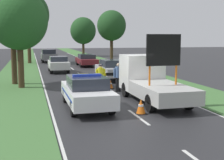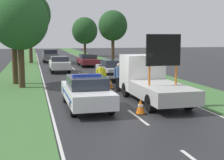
{
  "view_description": "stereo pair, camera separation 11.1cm",
  "coord_description": "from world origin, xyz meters",
  "px_view_note": "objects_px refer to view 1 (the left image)",
  "views": [
    {
      "loc": [
        -4.18,
        -14.29,
        3.23
      ],
      "look_at": [
        -0.24,
        0.77,
        1.1
      ],
      "focal_mm": 50.0,
      "sensor_mm": 36.0,
      "label": 1
    },
    {
      "loc": [
        -4.08,
        -14.32,
        3.23
      ],
      "look_at": [
        -0.24,
        0.77,
        1.1
      ],
      "focal_mm": 50.0,
      "sensor_mm": 36.0,
      "label": 2
    }
  ],
  "objects_px": {
    "work_truck": "(150,80)",
    "road_barrier": "(106,76)",
    "roadside_tree_mid_left": "(12,16)",
    "traffic_cone_near_truck": "(110,84)",
    "roadside_tree_near_left": "(83,31)",
    "roadside_tree_mid_right": "(19,20)",
    "queued_car_suv_grey": "(49,55)",
    "roadside_tree_near_right": "(28,14)",
    "queued_car_wagon_maroon": "(87,60)",
    "traffic_cone_centre_front": "(141,107)",
    "police_car": "(87,92)",
    "police_officer": "(101,75)",
    "roadside_tree_far_left": "(112,26)",
    "pedestrian_civilian": "(118,75)",
    "queued_car_van_white": "(58,64)",
    "traffic_cone_near_police": "(75,86)",
    "queued_car_sedan_silver": "(113,69)"
  },
  "relations": [
    {
      "from": "police_officer",
      "to": "traffic_cone_centre_front",
      "type": "xyz_separation_m",
      "value": [
        0.46,
        -5.79,
        -0.66
      ]
    },
    {
      "from": "queued_car_suv_grey",
      "to": "roadside_tree_mid_left",
      "type": "height_order",
      "value": "roadside_tree_mid_left"
    },
    {
      "from": "roadside_tree_far_left",
      "to": "queued_car_suv_grey",
      "type": "bearing_deg",
      "value": 146.17
    },
    {
      "from": "roadside_tree_far_left",
      "to": "roadside_tree_near_left",
      "type": "bearing_deg",
      "value": 93.1
    },
    {
      "from": "police_car",
      "to": "police_officer",
      "type": "relative_size",
      "value": 2.93
    },
    {
      "from": "police_car",
      "to": "traffic_cone_near_police",
      "type": "height_order",
      "value": "police_car"
    },
    {
      "from": "queued_car_van_white",
      "to": "roadside_tree_near_right",
      "type": "bearing_deg",
      "value": -76.79
    },
    {
      "from": "pedestrian_civilian",
      "to": "roadside_tree_near_left",
      "type": "relative_size",
      "value": 0.26
    },
    {
      "from": "traffic_cone_centre_front",
      "to": "roadside_tree_near_right",
      "type": "distance_m",
      "value": 29.3
    },
    {
      "from": "work_truck",
      "to": "police_officer",
      "type": "xyz_separation_m",
      "value": [
        -1.9,
        3.18,
        -0.09
      ]
    },
    {
      "from": "road_barrier",
      "to": "roadside_tree_far_left",
      "type": "bearing_deg",
      "value": 70.68
    },
    {
      "from": "traffic_cone_near_police",
      "to": "traffic_cone_near_truck",
      "type": "bearing_deg",
      "value": 5.03
    },
    {
      "from": "queued_car_sedan_silver",
      "to": "queued_car_wagon_maroon",
      "type": "xyz_separation_m",
      "value": [
        0.06,
        11.77,
        -0.09
      ]
    },
    {
      "from": "roadside_tree_mid_left",
      "to": "work_truck",
      "type": "bearing_deg",
      "value": -47.31
    },
    {
      "from": "queued_car_van_white",
      "to": "queued_car_sedan_silver",
      "type": "bearing_deg",
      "value": 119.25
    },
    {
      "from": "work_truck",
      "to": "pedestrian_civilian",
      "type": "xyz_separation_m",
      "value": [
        -0.86,
        2.94,
        -0.07
      ]
    },
    {
      "from": "road_barrier",
      "to": "roadside_tree_near_left",
      "type": "distance_m",
      "value": 35.3
    },
    {
      "from": "work_truck",
      "to": "roadside_tree_mid_left",
      "type": "xyz_separation_m",
      "value": [
        -7.02,
        7.61,
        3.58
      ]
    },
    {
      "from": "queued_car_wagon_maroon",
      "to": "traffic_cone_centre_front",
      "type": "bearing_deg",
      "value": 85.78
    },
    {
      "from": "traffic_cone_near_truck",
      "to": "pedestrian_civilian",
      "type": "bearing_deg",
      "value": -80.61
    },
    {
      "from": "queued_car_van_white",
      "to": "queued_car_wagon_maroon",
      "type": "relative_size",
      "value": 0.84
    },
    {
      "from": "queued_car_suv_grey",
      "to": "roadside_tree_near_right",
      "type": "height_order",
      "value": "roadside_tree_near_right"
    },
    {
      "from": "work_truck",
      "to": "roadside_tree_mid_right",
      "type": "bearing_deg",
      "value": -39.61
    },
    {
      "from": "work_truck",
      "to": "traffic_cone_centre_front",
      "type": "bearing_deg",
      "value": 63.16
    },
    {
      "from": "work_truck",
      "to": "road_barrier",
      "type": "height_order",
      "value": "work_truck"
    },
    {
      "from": "queued_car_wagon_maroon",
      "to": "roadside_tree_mid_left",
      "type": "bearing_deg",
      "value": 59.65
    },
    {
      "from": "queued_car_wagon_maroon",
      "to": "road_barrier",
      "type": "bearing_deg",
      "value": 84.12
    },
    {
      "from": "traffic_cone_centre_front",
      "to": "queued_car_wagon_maroon",
      "type": "bearing_deg",
      "value": 85.78
    },
    {
      "from": "pedestrian_civilian",
      "to": "queued_car_van_white",
      "type": "height_order",
      "value": "pedestrian_civilian"
    },
    {
      "from": "work_truck",
      "to": "roadside_tree_near_left",
      "type": "bearing_deg",
      "value": -92.28
    },
    {
      "from": "traffic_cone_centre_front",
      "to": "roadside_tree_mid_right",
      "type": "relative_size",
      "value": 0.1
    },
    {
      "from": "queued_car_suv_grey",
      "to": "roadside_tree_near_left",
      "type": "bearing_deg",
      "value": -120.51
    },
    {
      "from": "work_truck",
      "to": "roadside_tree_mid_right",
      "type": "height_order",
      "value": "roadside_tree_mid_right"
    },
    {
      "from": "police_officer",
      "to": "queued_car_suv_grey",
      "type": "xyz_separation_m",
      "value": [
        -1.63,
        24.29,
        -0.12
      ]
    },
    {
      "from": "road_barrier",
      "to": "roadside_tree_near_left",
      "type": "bearing_deg",
      "value": 79.06
    },
    {
      "from": "roadside_tree_far_left",
      "to": "roadside_tree_near_right",
      "type": "bearing_deg",
      "value": 161.98
    },
    {
      "from": "traffic_cone_near_truck",
      "to": "roadside_tree_mid_right",
      "type": "relative_size",
      "value": 0.1
    },
    {
      "from": "queued_car_wagon_maroon",
      "to": "police_officer",
      "type": "bearing_deg",
      "value": 82.79
    },
    {
      "from": "traffic_cone_near_truck",
      "to": "traffic_cone_near_police",
      "type": "bearing_deg",
      "value": -174.97
    },
    {
      "from": "roadside_tree_near_right",
      "to": "traffic_cone_near_truck",
      "type": "bearing_deg",
      "value": -77.06
    },
    {
      "from": "queued_car_sedan_silver",
      "to": "roadside_tree_near_right",
      "type": "xyz_separation_m",
      "value": [
        -6.19,
        17.54,
        5.27
      ]
    },
    {
      "from": "queued_car_sedan_silver",
      "to": "roadside_tree_far_left",
      "type": "xyz_separation_m",
      "value": [
        3.66,
        14.34,
        3.83
      ]
    },
    {
      "from": "roadside_tree_near_left",
      "to": "roadside_tree_mid_right",
      "type": "bearing_deg",
      "value": -106.2
    },
    {
      "from": "traffic_cone_centre_front",
      "to": "queued_car_wagon_maroon",
      "type": "height_order",
      "value": "queued_car_wagon_maroon"
    },
    {
      "from": "police_car",
      "to": "queued_car_suv_grey",
      "type": "bearing_deg",
      "value": 94.19
    },
    {
      "from": "police_officer",
      "to": "roadside_tree_mid_left",
      "type": "distance_m",
      "value": 7.7
    },
    {
      "from": "work_truck",
      "to": "roadside_tree_near_right",
      "type": "xyz_separation_m",
      "value": [
        -6.03,
        25.74,
        5.0
      ]
    },
    {
      "from": "police_car",
      "to": "roadside_tree_far_left",
      "type": "height_order",
      "value": "roadside_tree_far_left"
    },
    {
      "from": "pedestrian_civilian",
      "to": "roadside_tree_mid_left",
      "type": "distance_m",
      "value": 8.54
    },
    {
      "from": "traffic_cone_near_truck",
      "to": "roadside_tree_near_left",
      "type": "xyz_separation_m",
      "value": [
        4.02,
        34.34,
        4.07
      ]
    }
  ]
}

